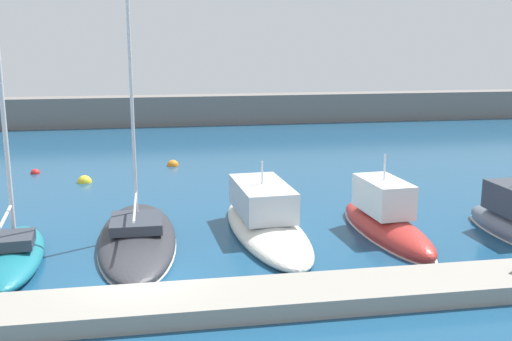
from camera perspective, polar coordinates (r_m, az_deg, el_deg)
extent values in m
plane|color=navy|center=(21.21, -10.59, -10.83)|extent=(120.00, 120.00, 0.00)
cube|color=gray|center=(19.13, -10.69, -12.53)|extent=(35.14, 2.37, 0.58)
cube|color=slate|center=(59.50, -10.32, 5.55)|extent=(108.00, 2.62, 2.81)
ellipsoid|color=#19707F|center=(24.74, -21.95, -7.49)|extent=(2.82, 7.24, 0.94)
cylinder|color=silver|center=(24.36, -22.89, 7.39)|extent=(0.18, 0.18, 11.68)
cylinder|color=silver|center=(23.43, -22.54, -4.05)|extent=(0.35, 2.79, 0.13)
cube|color=#333842|center=(24.32, -22.14, -6.14)|extent=(1.81, 1.77, 0.43)
ellipsoid|color=#2D2D33|center=(25.64, -11.11, -6.29)|extent=(3.14, 10.08, 0.97)
ellipsoid|color=silver|center=(25.69, -11.10, -6.62)|extent=(3.17, 10.18, 0.12)
cylinder|color=silver|center=(25.18, -12.01, 15.28)|extent=(0.14, 0.14, 18.02)
cylinder|color=silver|center=(23.97, -11.33, -3.35)|extent=(0.10, 4.07, 0.10)
cube|color=#333842|center=(25.36, -11.18, -4.86)|extent=(2.07, 2.44, 0.42)
ellipsoid|color=silver|center=(26.17, 1.00, -5.59)|extent=(3.39, 10.02, 1.07)
cube|color=silver|center=(26.59, 0.58, -2.61)|extent=(2.38, 4.52, 1.32)
cube|color=black|center=(27.19, 0.23, -1.85)|extent=(1.98, 1.21, 0.74)
cylinder|color=silver|center=(26.32, 0.58, -0.18)|extent=(0.08, 0.08, 1.00)
ellipsoid|color=#B72D28|center=(26.64, 12.16, -5.39)|extent=(2.54, 7.80, 1.26)
ellipsoid|color=silver|center=(26.72, 12.13, -5.91)|extent=(2.57, 7.88, 0.12)
cube|color=silver|center=(26.64, 11.89, -2.36)|extent=(1.80, 3.21, 1.43)
cube|color=black|center=(27.22, 11.25, -1.55)|extent=(1.48, 0.87, 0.80)
cylinder|color=silver|center=(26.35, 12.01, 0.32)|extent=(0.08, 0.08, 1.12)
cube|color=black|center=(28.59, 22.33, -1.77)|extent=(1.34, 0.74, 0.70)
sphere|color=orange|center=(40.44, -7.82, 0.45)|extent=(0.78, 0.78, 0.78)
sphere|color=yellow|center=(36.84, -15.82, -1.08)|extent=(0.84, 0.84, 0.84)
sphere|color=red|center=(40.21, -20.05, -0.26)|extent=(0.58, 0.58, 0.58)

